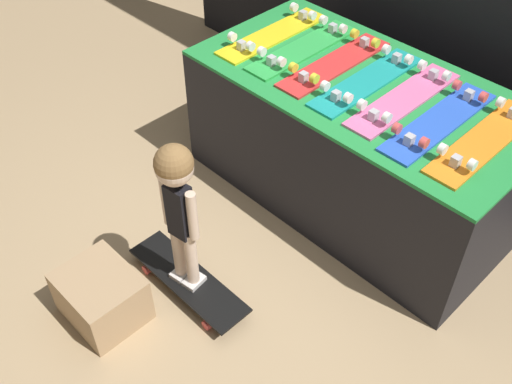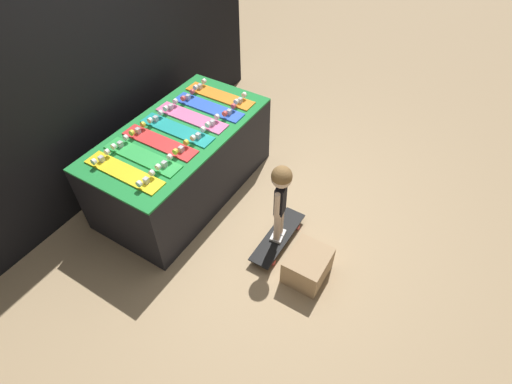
{
  "view_description": "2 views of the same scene",
  "coord_description": "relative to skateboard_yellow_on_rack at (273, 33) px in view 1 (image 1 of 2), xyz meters",
  "views": [
    {
      "loc": [
        1.52,
        -1.63,
        2.56
      ],
      "look_at": [
        -0.05,
        -0.1,
        0.48
      ],
      "focal_mm": 42.0,
      "sensor_mm": 36.0,
      "label": 1
    },
    {
      "loc": [
        -2.24,
        -1.57,
        3.11
      ],
      "look_at": [
        -0.05,
        -0.23,
        0.47
      ],
      "focal_mm": 28.0,
      "sensor_mm": 36.0,
      "label": 2
    }
  ],
  "objects": [
    {
      "name": "skateboard_blue_on_rack",
      "position": [
        1.17,
        -0.04,
        0.0
      ],
      "size": [
        0.18,
        0.78,
        0.09
      ],
      "color": "blue",
      "rests_on": "display_rack"
    },
    {
      "name": "child",
      "position": [
        0.58,
        -1.21,
        -0.1
      ],
      "size": [
        0.21,
        0.18,
        0.88
      ],
      "rotation": [
        0.0,
        0.0,
        0.14
      ],
      "color": "silver",
      "rests_on": "skateboard_on_floor"
    },
    {
      "name": "skateboard_on_floor",
      "position": [
        0.58,
        -1.21,
        -0.73
      ],
      "size": [
        0.75,
        0.21,
        0.09
      ],
      "color": "black",
      "rests_on": "ground_plane"
    },
    {
      "name": "ground_plane",
      "position": [
        0.7,
        -0.69,
        -0.81
      ],
      "size": [
        16.0,
        16.0,
        0.0
      ],
      "primitive_type": "plane",
      "color": "tan"
    },
    {
      "name": "skateboard_pink_on_rack",
      "position": [
        0.93,
        0.0,
        0.0
      ],
      "size": [
        0.18,
        0.78,
        0.09
      ],
      "color": "pink",
      "rests_on": "display_rack"
    },
    {
      "name": "skateboard_red_on_rack",
      "position": [
        0.47,
        0.01,
        0.0
      ],
      "size": [
        0.18,
        0.78,
        0.09
      ],
      "color": "red",
      "rests_on": "display_rack"
    },
    {
      "name": "skateboard_orange_on_rack",
      "position": [
        1.4,
        -0.01,
        0.0
      ],
      "size": [
        0.18,
        0.78,
        0.09
      ],
      "color": "orange",
      "rests_on": "display_rack"
    },
    {
      "name": "skateboard_green_on_rack",
      "position": [
        0.23,
        0.01,
        0.0
      ],
      "size": [
        0.18,
        0.78,
        0.09
      ],
      "color": "green",
      "rests_on": "display_rack"
    },
    {
      "name": "display_rack",
      "position": [
        0.7,
        -0.01,
        -0.41
      ],
      "size": [
        1.89,
        0.97,
        0.79
      ],
      "color": "black",
      "rests_on": "ground_plane"
    },
    {
      "name": "storage_box",
      "position": [
        0.4,
        -1.61,
        -0.67
      ],
      "size": [
        0.4,
        0.34,
        0.27
      ],
      "color": "tan",
      "rests_on": "ground_plane"
    },
    {
      "name": "skateboard_teal_on_rack",
      "position": [
        0.7,
        -0.0,
        0.0
      ],
      "size": [
        0.18,
        0.78,
        0.09
      ],
      "color": "teal",
      "rests_on": "display_rack"
    },
    {
      "name": "skateboard_yellow_on_rack",
      "position": [
        0.0,
        0.0,
        0.0
      ],
      "size": [
        0.18,
        0.78,
        0.09
      ],
      "color": "yellow",
      "rests_on": "display_rack"
    }
  ]
}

